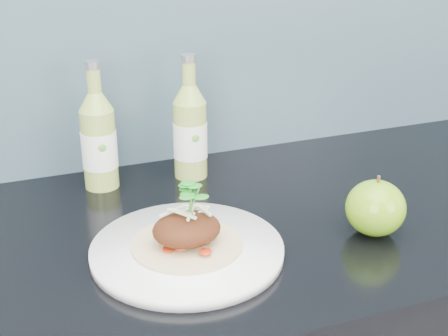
% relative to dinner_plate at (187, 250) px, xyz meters
% --- Properties ---
extents(dinner_plate, '(0.36, 0.36, 0.02)m').
position_rel_dinner_plate_xyz_m(dinner_plate, '(0.00, 0.00, 0.00)').
color(dinner_plate, white).
rests_on(dinner_plate, kitchen_counter).
extents(pork_taco, '(0.16, 0.16, 0.10)m').
position_rel_dinner_plate_xyz_m(pork_taco, '(-0.00, 0.00, 0.04)').
color(pork_taco, tan).
rests_on(pork_taco, dinner_plate).
extents(green_apple, '(0.10, 0.10, 0.10)m').
position_rel_dinner_plate_xyz_m(green_apple, '(0.29, -0.04, 0.03)').
color(green_apple, '#54870E').
rests_on(green_apple, kitchen_counter).
extents(cider_bottle_left, '(0.07, 0.07, 0.23)m').
position_rel_dinner_plate_xyz_m(cider_bottle_left, '(-0.07, 0.28, 0.08)').
color(cider_bottle_left, '#94AD48').
rests_on(cider_bottle_left, kitchen_counter).
extents(cider_bottle_right, '(0.08, 0.08, 0.23)m').
position_rel_dinner_plate_xyz_m(cider_bottle_right, '(0.10, 0.27, 0.08)').
color(cider_bottle_right, '#97B049').
rests_on(cider_bottle_right, kitchen_counter).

